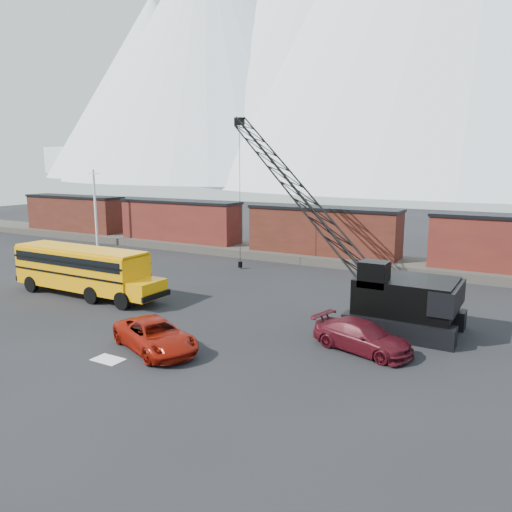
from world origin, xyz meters
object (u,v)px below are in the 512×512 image
at_px(red_pickup, 155,336).
at_px(crawler_crane, 295,187).
at_px(school_bus, 84,269).
at_px(maroon_suv, 362,336).

distance_m(red_pickup, crawler_crane, 14.64).
xyz_separation_m(school_bus, crawler_crane, (11.38, 7.95, 5.26)).
bearing_deg(red_pickup, maroon_suv, -37.54).
distance_m(school_bus, maroon_suv, 19.02).
relative_size(school_bus, red_pickup, 2.26).
bearing_deg(red_pickup, school_bus, 86.77).
distance_m(school_bus, red_pickup, 11.86).
xyz_separation_m(red_pickup, maroon_suv, (8.40, 4.74, -0.01)).
relative_size(maroon_suv, crawler_crane, 0.26).
relative_size(school_bus, crawler_crane, 0.62).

